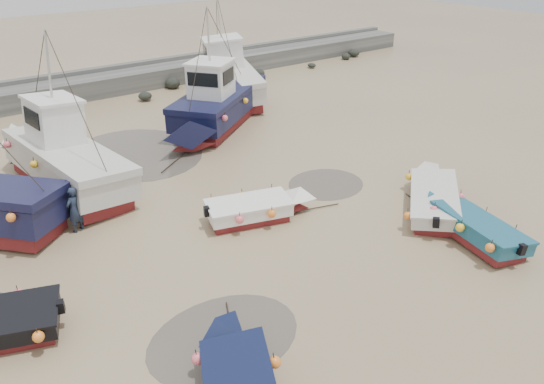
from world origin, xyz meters
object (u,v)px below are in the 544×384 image
(dinghy_3, at_px, (435,194))
(dinghy_1, at_px, (243,384))
(dinghy_2, at_px, (470,223))
(cabin_boat_3, at_px, (228,76))
(person, at_px, (78,231))
(cabin_boat_1, at_px, (58,156))
(cabin_boat_2, at_px, (216,103))
(dinghy_5, at_px, (258,206))

(dinghy_3, bearing_deg, dinghy_1, -112.36)
(dinghy_2, relative_size, cabin_boat_3, 0.54)
(person, bearing_deg, cabin_boat_3, -168.23)
(dinghy_1, distance_m, cabin_boat_3, 24.23)
(dinghy_3, bearing_deg, person, -158.36)
(dinghy_3, height_order, person, dinghy_3)
(dinghy_2, relative_size, cabin_boat_1, 0.54)
(dinghy_2, bearing_deg, dinghy_3, 81.13)
(cabin_boat_3, distance_m, person, 17.09)
(dinghy_1, distance_m, cabin_boat_2, 18.64)
(cabin_boat_2, xyz_separation_m, person, (-9.67, -6.34, -1.32))
(cabin_boat_3, bearing_deg, cabin_boat_2, -106.76)
(cabin_boat_1, bearing_deg, dinghy_1, -98.18)
(dinghy_1, relative_size, person, 3.20)
(dinghy_1, distance_m, dinghy_2, 10.36)
(cabin_boat_1, xyz_separation_m, cabin_boat_3, (12.48, 6.68, -0.01))
(dinghy_3, relative_size, dinghy_5, 1.09)
(dinghy_3, bearing_deg, dinghy_2, -61.30)
(cabin_boat_1, distance_m, person, 4.31)
(cabin_boat_1, relative_size, cabin_boat_2, 1.09)
(dinghy_1, bearing_deg, dinghy_2, 33.20)
(person, bearing_deg, cabin_boat_2, -173.89)
(dinghy_2, height_order, cabin_boat_3, cabin_boat_3)
(cabin_boat_2, relative_size, person, 5.60)
(dinghy_3, height_order, cabin_boat_2, cabin_boat_2)
(person, bearing_deg, dinghy_2, 114.09)
(cabin_boat_2, distance_m, cabin_boat_3, 5.65)
(dinghy_1, xyz_separation_m, dinghy_5, (5.16, 6.64, 0.01))
(dinghy_1, relative_size, cabin_boat_2, 0.57)
(dinghy_5, xyz_separation_m, cabin_boat_3, (7.67, 13.91, 0.76))
(cabin_boat_3, bearing_deg, person, -118.38)
(dinghy_1, bearing_deg, cabin_boat_2, 86.60)
(cabin_boat_1, bearing_deg, dinghy_3, -50.87)
(dinghy_5, bearing_deg, dinghy_1, -21.26)
(dinghy_1, bearing_deg, dinghy_3, 43.21)
(dinghy_2, bearing_deg, person, 154.45)
(cabin_boat_2, bearing_deg, dinghy_3, 152.48)
(dinghy_3, xyz_separation_m, cabin_boat_2, (-1.91, 12.79, 0.78))
(cabin_boat_2, bearing_deg, cabin_boat_1, 68.56)
(dinghy_1, xyz_separation_m, dinghy_2, (10.28, 1.24, 0.00))
(dinghy_3, xyz_separation_m, cabin_boat_1, (-10.80, 10.48, 0.79))
(dinghy_3, distance_m, person, 13.26)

